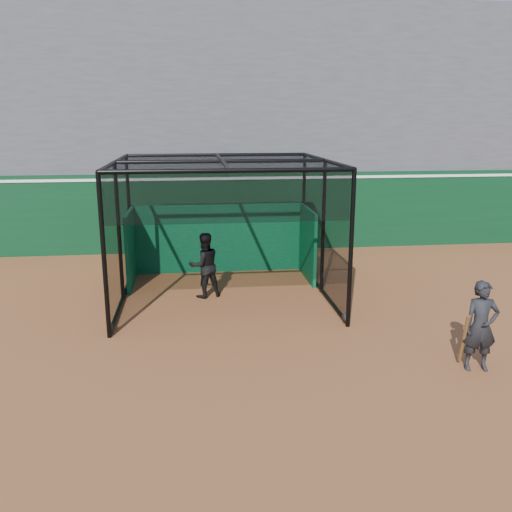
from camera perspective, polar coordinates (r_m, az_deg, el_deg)
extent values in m
plane|color=brown|center=(9.78, -2.48, -10.98)|extent=(120.00, 120.00, 0.00)
cube|color=#093217|center=(17.59, -4.70, 4.63)|extent=(50.00, 0.45, 2.50)
cube|color=white|center=(17.44, -4.77, 8.19)|extent=(50.00, 0.50, 0.08)
cube|color=#4C4C4F|center=(21.22, -5.28, 13.37)|extent=(50.00, 7.85, 7.75)
cube|color=#4C4C4F|center=(24.99, -5.80, 23.79)|extent=(50.00, 0.30, 1.20)
cube|color=#074E2A|center=(15.07, -3.93, 1.87)|extent=(4.70, 0.10, 1.90)
cylinder|color=black|center=(11.28, -15.06, -7.35)|extent=(0.08, 0.22, 0.22)
cylinder|color=black|center=(11.59, 9.37, -6.45)|extent=(0.08, 0.22, 0.22)
cylinder|color=black|center=(15.27, -12.93, -1.55)|extent=(0.08, 0.22, 0.22)
cylinder|color=black|center=(15.50, 5.06, -1.00)|extent=(0.08, 0.22, 0.22)
imported|color=black|center=(12.95, -5.45, -0.97)|extent=(0.92, 0.82, 1.57)
imported|color=black|center=(9.92, 22.59, -6.84)|extent=(0.61, 0.44, 1.57)
cylinder|color=#593819|center=(9.93, 21.05, -8.13)|extent=(0.15, 0.36, 0.95)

